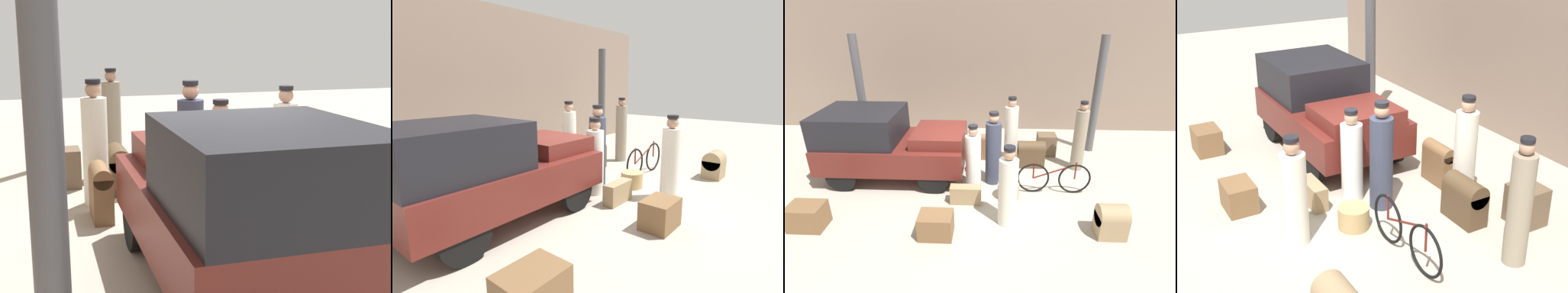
# 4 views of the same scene
# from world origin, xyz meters

# --- Properties ---
(ground_plane) EXTENTS (30.00, 30.00, 0.00)m
(ground_plane) POSITION_xyz_m (0.00, 0.00, 0.00)
(ground_plane) COLOR #A89E8E
(station_building_facade) EXTENTS (16.00, 0.15, 4.50)m
(station_building_facade) POSITION_xyz_m (0.00, 4.08, 2.25)
(station_building_facade) COLOR gray
(station_building_facade) RESTS_ON ground
(canopy_pillar_right) EXTENTS (0.24, 0.24, 3.38)m
(canopy_pillar_right) POSITION_xyz_m (3.47, 2.23, 1.69)
(canopy_pillar_right) COLOR #4C4C51
(canopy_pillar_right) RESTS_ON ground
(truck) EXTENTS (3.52, 1.84, 1.74)m
(truck) POSITION_xyz_m (-2.15, 0.43, 0.94)
(truck) COLOR black
(truck) RESTS_ON ground
(bicycle) EXTENTS (1.70, 0.04, 0.80)m
(bicycle) POSITION_xyz_m (1.94, -0.26, 0.38)
(bicycle) COLOR black
(bicycle) RESTS_ON ground
(wicker_basket) EXTENTS (0.49, 0.49, 0.35)m
(wicker_basket) POSITION_xyz_m (0.88, -0.52, 0.18)
(wicker_basket) COLOR tan
(wicker_basket) RESTS_ON ground
(conductor_in_dark_uniform) EXTENTS (0.36, 0.36, 1.61)m
(conductor_in_dark_uniform) POSITION_xyz_m (0.05, -0.11, 0.73)
(conductor_in_dark_uniform) COLOR white
(conductor_in_dark_uniform) RESTS_ON ground
(porter_with_bicycle) EXTENTS (0.37, 0.37, 1.69)m
(porter_with_bicycle) POSITION_xyz_m (0.81, -1.44, 0.77)
(porter_with_bicycle) COLOR silver
(porter_with_bicycle) RESTS_ON ground
(porter_standing_middle) EXTENTS (0.37, 0.37, 1.84)m
(porter_standing_middle) POSITION_xyz_m (1.01, 1.48, 0.85)
(porter_standing_middle) COLOR silver
(porter_standing_middle) RESTS_ON ground
(porter_lifting_near_truck) EXTENTS (0.33, 0.33, 1.88)m
(porter_lifting_near_truck) POSITION_xyz_m (2.78, 1.00, 0.88)
(porter_lifting_near_truck) COLOR gray
(porter_lifting_near_truck) RESTS_ON ground
(porter_carrying_trunk) EXTENTS (0.38, 0.38, 1.83)m
(porter_carrying_trunk) POSITION_xyz_m (0.52, 0.18, 0.84)
(porter_carrying_trunk) COLOR #33384C
(porter_carrying_trunk) RESTS_ON ground
(suitcase_small_leather) EXTENTS (0.64, 0.47, 0.48)m
(suitcase_small_leather) POSITION_xyz_m (-0.55, -1.89, 0.24)
(suitcase_small_leather) COLOR brown
(suitcase_small_leather) RESTS_ON ground
(trunk_umber_medium) EXTENTS (0.66, 0.26, 0.75)m
(trunk_umber_medium) POSITION_xyz_m (0.29, 1.50, 0.40)
(trunk_umber_medium) COLOR brown
(trunk_umber_medium) RESTS_ON ground
(trunk_barrel_dark) EXTENTS (0.73, 0.37, 0.73)m
(trunk_barrel_dark) POSITION_xyz_m (1.55, 1.09, 0.38)
(trunk_barrel_dark) COLOR #4C3823
(trunk_barrel_dark) RESTS_ON ground
(trunk_large_brown) EXTENTS (0.53, 0.48, 0.63)m
(trunk_large_brown) POSITION_xyz_m (2.09, 1.88, 0.31)
(trunk_large_brown) COLOR brown
(trunk_large_brown) RESTS_ON ground
(suitcase_black_upright) EXTENTS (0.53, 0.44, 0.67)m
(suitcase_black_upright) POSITION_xyz_m (2.76, -1.73, 0.33)
(suitcase_black_upright) COLOR #937A56
(suitcase_black_upright) RESTS_ON ground
(trunk_wicker_pale) EXTENTS (0.68, 0.24, 0.41)m
(trunk_wicker_pale) POSITION_xyz_m (-0.08, -0.78, 0.21)
(trunk_wicker_pale) COLOR #937A56
(trunk_wicker_pale) RESTS_ON ground
(suitcase_tan_flat) EXTENTS (0.68, 0.50, 0.51)m
(suitcase_tan_flat) POSITION_xyz_m (-3.12, -1.75, 0.25)
(suitcase_tan_flat) COLOR brown
(suitcase_tan_flat) RESTS_ON ground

